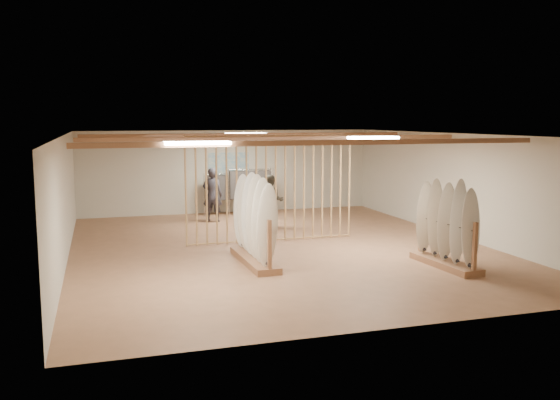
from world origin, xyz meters
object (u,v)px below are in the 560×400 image
object	(u,v)px
rack_right	(446,238)
clothing_rack_a	(225,187)
clothing_rack_b	(250,184)
rack_left	(254,234)
shopper_a	(212,191)
shopper_b	(271,198)

from	to	relation	value
rack_right	clothing_rack_a	world-z (taller)	rack_right
clothing_rack_a	clothing_rack_b	distance (m)	0.84
clothing_rack_a	clothing_rack_b	xyz separation A→B (m)	(0.80, -0.22, 0.10)
rack_left	shopper_a	distance (m)	5.58
shopper_a	shopper_b	distance (m)	2.08
clothing_rack_b	shopper_b	bearing A→B (deg)	-84.67
rack_right	shopper_a	world-z (taller)	shopper_a
rack_left	clothing_rack_a	xyz separation A→B (m)	(0.75, 6.74, 0.26)
rack_right	clothing_rack_b	xyz separation A→B (m)	(-2.32, 8.05, 0.39)
clothing_rack_a	shopper_a	xyz separation A→B (m)	(-0.64, -1.17, 0.03)
rack_left	clothing_rack_b	world-z (taller)	rack_left
shopper_a	rack_right	bearing A→B (deg)	141.79
rack_left	clothing_rack_a	distance (m)	6.79
clothing_rack_a	shopper_b	xyz separation A→B (m)	(0.83, -2.64, -0.04)
rack_right	shopper_a	distance (m)	8.04
shopper_b	rack_left	bearing A→B (deg)	-88.28
rack_left	rack_right	distance (m)	4.17
clothing_rack_a	shopper_b	distance (m)	2.77
rack_left	shopper_b	xyz separation A→B (m)	(1.58, 4.10, 0.22)
rack_right	shopper_b	distance (m)	6.09
rack_right	shopper_b	size ratio (longest dim) A/B	1.13
rack_left	clothing_rack_b	xyz separation A→B (m)	(1.56, 6.52, 0.37)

